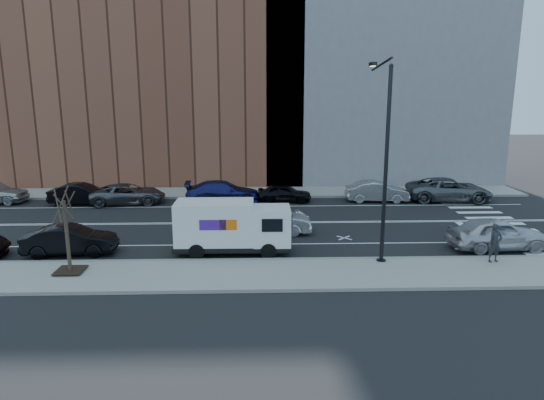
{
  "coord_description": "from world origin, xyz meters",
  "views": [
    {
      "loc": [
        1.23,
        -28.7,
        7.91
      ],
      "look_at": [
        2.12,
        0.11,
        1.4
      ],
      "focal_mm": 32.0,
      "sensor_mm": 36.0,
      "label": 1
    }
  ],
  "objects": [
    {
      "name": "road_markings",
      "position": [
        0.0,
        0.0,
        0.0
      ],
      "size": [
        40.0,
        8.6,
        0.01
      ],
      "primitive_type": null,
      "color": "white",
      "rests_on": "ground"
    },
    {
      "name": "sidewalk_far",
      "position": [
        0.0,
        8.8,
        0.07
      ],
      "size": [
        44.0,
        3.6,
        0.15
      ],
      "primitive_type": "cube",
      "color": "gray",
      "rests_on": "ground"
    },
    {
      "name": "streetlight",
      "position": [
        7.0,
        -6.91,
        5.08
      ],
      "size": [
        0.44,
        4.02,
        9.34
      ],
      "color": "black",
      "rests_on": "ground"
    },
    {
      "name": "curb_far",
      "position": [
        0.0,
        7.0,
        0.08
      ],
      "size": [
        44.0,
        0.25,
        0.17
      ],
      "primitive_type": "cube",
      "color": "gray",
      "rests_on": "ground"
    },
    {
      "name": "sidewalk_near",
      "position": [
        0.0,
        -8.8,
        0.07
      ],
      "size": [
        44.0,
        3.6,
        0.15
      ],
      "primitive_type": "cube",
      "color": "gray",
      "rests_on": "ground"
    },
    {
      "name": "far_parked_d",
      "position": [
        -1.24,
        5.64,
        0.78
      ],
      "size": [
        5.53,
        2.53,
        1.57
      ],
      "primitive_type": "imported",
      "rotation": [
        0.0,
        0.0,
        1.63
      ],
      "color": "navy",
      "rests_on": "ground"
    },
    {
      "name": "bldg_brick",
      "position": [
        -8.0,
        15.6,
        11.0
      ],
      "size": [
        26.0,
        10.0,
        22.0
      ],
      "primitive_type": "cube",
      "color": "brown",
      "rests_on": "ground"
    },
    {
      "name": "far_parked_f",
      "position": [
        9.96,
        5.58,
        0.75
      ],
      "size": [
        4.6,
        1.81,
        1.49
      ],
      "primitive_type": "imported",
      "rotation": [
        0.0,
        0.0,
        1.52
      ],
      "color": "#A5A5AA",
      "rests_on": "ground"
    },
    {
      "name": "far_parked_e",
      "position": [
        3.2,
        5.68,
        0.66
      ],
      "size": [
        4.04,
        1.99,
        1.32
      ],
      "primitive_type": "imported",
      "rotation": [
        0.0,
        0.0,
        1.46
      ],
      "color": "black",
      "rests_on": "ground"
    },
    {
      "name": "far_parked_c",
      "position": [
        -8.0,
        5.39,
        0.72
      ],
      "size": [
        5.45,
        3.03,
        1.44
      ],
      "primitive_type": "imported",
      "rotation": [
        0.0,
        0.0,
        1.7
      ],
      "color": "#505358",
      "rests_on": "ground"
    },
    {
      "name": "crosswalk",
      "position": [
        16.0,
        0.0,
        0.0
      ],
      "size": [
        3.0,
        14.0,
        0.01
      ],
      "primitive_type": null,
      "color": "white",
      "rests_on": "ground"
    },
    {
      "name": "far_parked_b",
      "position": [
        -11.2,
        5.31,
        0.75
      ],
      "size": [
        4.58,
        1.73,
        1.49
      ],
      "primitive_type": "imported",
      "rotation": [
        0.0,
        0.0,
        1.54
      ],
      "color": "black",
      "rests_on": "ground"
    },
    {
      "name": "street_tree",
      "position": [
        -7.0,
        -8.4,
        1.45
      ],
      "size": [
        1.2,
        1.2,
        3.75
      ],
      "color": "black",
      "rests_on": "ground"
    },
    {
      "name": "driving_sedan",
      "position": [
        1.94,
        -2.28,
        0.76
      ],
      "size": [
        4.63,
        1.69,
        1.52
      ],
      "primitive_type": "imported",
      "rotation": [
        0.0,
        0.0,
        1.55
      ],
      "color": "silver",
      "rests_on": "ground"
    },
    {
      "name": "ground",
      "position": [
        0.0,
        0.0,
        0.0
      ],
      "size": [
        120.0,
        120.0,
        0.0
      ],
      "primitive_type": "plane",
      "color": "black",
      "rests_on": "ground"
    },
    {
      "name": "near_parked_front",
      "position": [
        13.39,
        -5.47,
        0.83
      ],
      "size": [
        5.01,
        2.31,
        1.66
      ],
      "primitive_type": "imported",
      "rotation": [
        0.0,
        0.0,
        1.64
      ],
      "color": "silver",
      "rests_on": "ground"
    },
    {
      "name": "far_parked_g",
      "position": [
        15.29,
        5.65,
        0.84
      ],
      "size": [
        6.23,
        3.21,
        1.68
      ],
      "primitive_type": "imported",
      "rotation": [
        0.0,
        0.0,
        1.5
      ],
      "color": "#55595D",
      "rests_on": "ground"
    },
    {
      "name": "fedex_van",
      "position": [
        -0.05,
        -5.6,
        1.38
      ],
      "size": [
        5.77,
        2.09,
        2.63
      ],
      "rotation": [
        0.0,
        0.0,
        -0.01
      ],
      "color": "black",
      "rests_on": "ground"
    },
    {
      "name": "near_parked_rear_a",
      "position": [
        -8.0,
        -5.6,
        0.73
      ],
      "size": [
        4.53,
        1.87,
        1.46
      ],
      "primitive_type": "imported",
      "rotation": [
        0.0,
        0.0,
        1.65
      ],
      "color": "black",
      "rests_on": "ground"
    },
    {
      "name": "curb_near",
      "position": [
        0.0,
        -7.0,
        0.08
      ],
      "size": [
        44.0,
        0.25,
        0.17
      ],
      "primitive_type": "cube",
      "color": "gray",
      "rests_on": "ground"
    },
    {
      "name": "pedestrian",
      "position": [
        12.18,
        -7.69,
        1.05
      ],
      "size": [
        0.74,
        0.58,
        1.81
      ],
      "primitive_type": "imported",
      "rotation": [
        0.0,
        0.0,
        0.24
      ],
      "color": "#232629",
      "rests_on": "sidewalk_near"
    },
    {
      "name": "bldg_concrete",
      "position": [
        12.0,
        15.6,
        13.0
      ],
      "size": [
        20.0,
        10.0,
        26.0
      ],
      "primitive_type": "cube",
      "color": "slate",
      "rests_on": "ground"
    }
  ]
}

